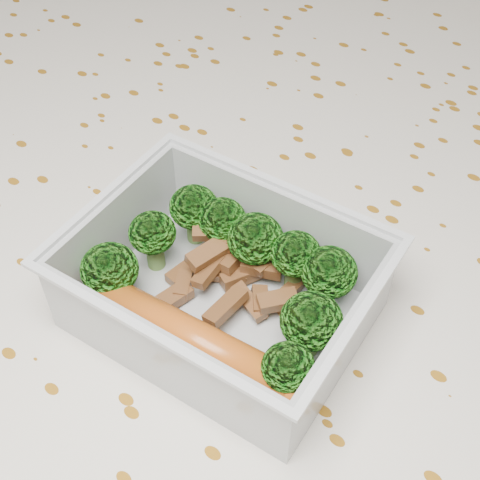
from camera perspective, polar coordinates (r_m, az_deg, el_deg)
The scene contains 6 objects.
dining_table at distance 0.50m, azimuth 0.51°, elevation -8.08°, with size 1.40×0.90×0.75m.
tablecloth at distance 0.46m, azimuth 0.55°, elevation -4.53°, with size 1.46×0.96×0.19m.
lunch_container at distance 0.39m, azimuth -1.51°, elevation -4.60°, with size 0.18×0.15×0.06m.
broccoli_florets at distance 0.39m, azimuth -0.09°, elevation -2.02°, with size 0.15×0.11×0.04m.
meat_pile at distance 0.40m, azimuth -0.36°, elevation -3.15°, with size 0.10×0.07×0.03m.
sausage at distance 0.37m, azimuth -4.16°, elevation -8.44°, with size 0.15×0.04×0.02m.
Camera 1 is at (0.17, -0.23, 1.08)m, focal length 50.00 mm.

